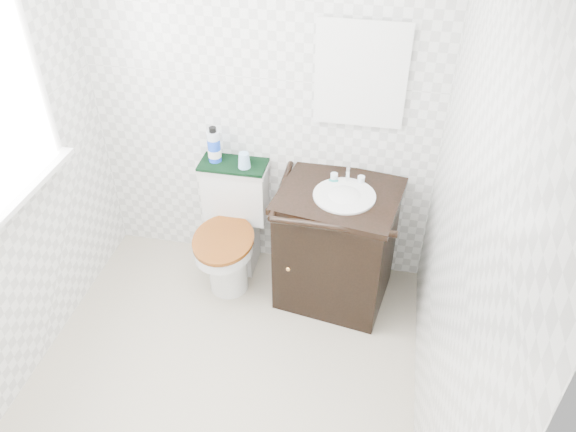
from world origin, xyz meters
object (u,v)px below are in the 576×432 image
(toilet, at_px, (232,233))
(trash_bin, at_px, (318,285))
(vanity, at_px, (337,243))
(cup, at_px, (244,160))
(mouthwash_bottle, at_px, (214,146))

(toilet, bearing_deg, trash_bin, -15.19)
(vanity, relative_size, cup, 9.22)
(toilet, height_order, trash_bin, toilet)
(toilet, relative_size, vanity, 0.88)
(trash_bin, bearing_deg, mouthwash_bottle, 157.67)
(mouthwash_bottle, height_order, cup, mouthwash_bottle)
(trash_bin, xyz_separation_m, mouthwash_bottle, (-0.74, 0.30, 0.79))
(trash_bin, distance_m, mouthwash_bottle, 1.12)
(trash_bin, xyz_separation_m, cup, (-0.53, 0.26, 0.73))
(mouthwash_bottle, xyz_separation_m, cup, (0.20, -0.04, -0.06))
(trash_bin, relative_size, mouthwash_bottle, 1.23)
(vanity, height_order, trash_bin, vanity)
(vanity, distance_m, cup, 0.78)
(vanity, relative_size, mouthwash_bottle, 3.87)
(vanity, bearing_deg, mouthwash_bottle, 166.50)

